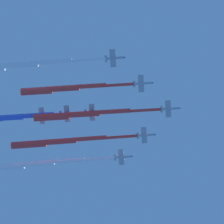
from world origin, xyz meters
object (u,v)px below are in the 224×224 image
object	(u,v)px
jet_port_outer	(5,118)
jet_starboard_inner	(63,89)
jet_port_mid	(36,164)
jet_starboard_mid	(18,65)
jet_port_inner	(58,142)
jet_lead	(81,114)

from	to	relation	value
jet_port_outer	jet_starboard_inner	bearing A→B (deg)	51.80
jet_port_mid	jet_starboard_mid	size ratio (longest dim) A/B	0.99
jet_port_mid	jet_starboard_mid	world-z (taller)	jet_port_mid
jet_port_mid	jet_starboard_mid	xyz separation A→B (m)	(53.95, -13.69, -0.86)
jet_port_inner	jet_starboard_inner	bearing A→B (deg)	-1.99
jet_starboard_mid	jet_port_outer	distance (m)	29.21
jet_port_inner	jet_lead	bearing A→B (deg)	28.53
jet_starboard_inner	jet_port_outer	xyz separation A→B (m)	(-20.77, -26.39, 0.36)
jet_starboard_mid	jet_port_inner	bearing A→B (deg)	147.47
jet_lead	jet_port_outer	xyz separation A→B (m)	(-9.20, -36.72, 1.92)
jet_port_inner	jet_port_mid	distance (m)	19.89
jet_starboard_inner	jet_port_outer	bearing A→B (deg)	-128.20
jet_starboard_mid	jet_starboard_inner	bearing A→B (deg)	109.95
jet_lead	jet_port_outer	bearing A→B (deg)	-104.07
jet_port_outer	jet_lead	bearing A→B (deg)	75.93
jet_lead	jet_starboard_mid	distance (m)	38.40
jet_port_inner	jet_port_outer	size ratio (longest dim) A/B	1.00
jet_starboard_mid	jet_port_outer	xyz separation A→B (m)	(-28.95, -3.84, 0.04)
jet_port_inner	jet_starboard_mid	bearing A→B (deg)	-32.53
jet_lead	jet_starboard_inner	bearing A→B (deg)	-41.78
jet_lead	jet_port_mid	size ratio (longest dim) A/B	0.96
jet_port_inner	jet_port_mid	xyz separation A→B (m)	(-17.03, -9.86, 2.84)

